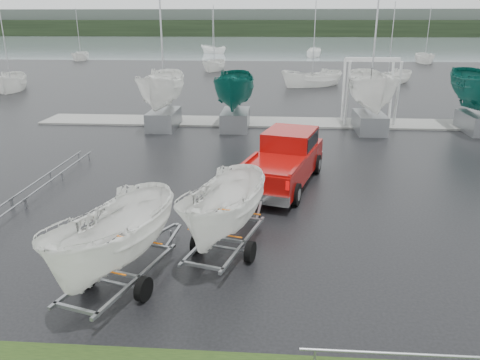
# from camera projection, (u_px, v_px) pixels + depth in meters

# --- Properties ---
(ground_plane) EXTENTS (120.00, 120.00, 0.00)m
(ground_plane) POSITION_uv_depth(u_px,v_px,m) (274.00, 194.00, 17.83)
(ground_plane) COLOR black
(ground_plane) RESTS_ON ground
(lake) EXTENTS (300.00, 300.00, 0.00)m
(lake) POSITION_uv_depth(u_px,v_px,m) (275.00, 47.00, 112.12)
(lake) COLOR gray
(lake) RESTS_ON ground
(dock) EXTENTS (30.00, 3.00, 0.12)m
(dock) POSITION_uv_depth(u_px,v_px,m) (275.00, 122.00, 30.07)
(dock) COLOR gray
(dock) RESTS_ON ground
(treeline) EXTENTS (300.00, 8.00, 6.00)m
(treeline) POSITION_uv_depth(u_px,v_px,m) (275.00, 28.00, 177.14)
(treeline) COLOR black
(treeline) RESTS_ON ground
(far_hill) EXTENTS (300.00, 6.00, 10.00)m
(far_hill) POSITION_uv_depth(u_px,v_px,m) (275.00, 23.00, 184.03)
(far_hill) COLOR #4C5651
(far_hill) RESTS_ON ground
(pickup_truck) EXTENTS (3.64, 6.43, 2.03)m
(pickup_truck) POSITION_uv_depth(u_px,v_px,m) (285.00, 157.00, 18.82)
(pickup_truck) COLOR #8C0907
(pickup_truck) RESTS_ON ground
(trailer_hitched) EXTENTS (2.11, 3.79, 5.02)m
(trailer_hitched) POSITION_uv_depth(u_px,v_px,m) (225.00, 162.00, 12.44)
(trailer_hitched) COLOR gray
(trailer_hitched) RESTS_ON ground
(trailer_parked) EXTENTS (2.18, 3.79, 5.11)m
(trailer_parked) POSITION_uv_depth(u_px,v_px,m) (111.00, 184.00, 10.67)
(trailer_parked) COLOR gray
(trailer_parked) RESTS_ON ground
(boat_hoist) EXTENTS (3.30, 2.18, 4.12)m
(boat_hoist) POSITION_uv_depth(u_px,v_px,m) (371.00, 82.00, 28.82)
(boat_hoist) COLOR silver
(boat_hoist) RESTS_ON ground
(keelboat_0) EXTENTS (2.37, 3.20, 10.54)m
(keelboat_0) POSITION_uv_depth(u_px,v_px,m) (161.00, 65.00, 27.42)
(keelboat_0) COLOR gray
(keelboat_0) RESTS_ON ground
(keelboat_1) EXTENTS (2.32, 3.20, 7.27)m
(keelboat_1) POSITION_uv_depth(u_px,v_px,m) (235.00, 67.00, 27.35)
(keelboat_1) COLOR gray
(keelboat_1) RESTS_ON ground
(keelboat_2) EXTENTS (2.47, 3.20, 10.64)m
(keelboat_2) POSITION_uv_depth(u_px,v_px,m) (375.00, 64.00, 26.54)
(keelboat_2) COLOR gray
(keelboat_2) RESTS_ON ground
(mast_rack_0) EXTENTS (0.56, 6.50, 0.06)m
(mast_rack_0) POSITION_uv_depth(u_px,v_px,m) (56.00, 172.00, 19.26)
(mast_rack_0) COLOR gray
(mast_rack_0) RESTS_ON ground
(moored_boat_0) EXTENTS (3.30, 3.35, 11.45)m
(moored_boat_0) POSITION_uv_depth(u_px,v_px,m) (12.00, 90.00, 43.75)
(moored_boat_0) COLOR white
(moored_boat_0) RESTS_ON ground
(moored_boat_1) EXTENTS (2.61, 2.67, 11.04)m
(moored_boat_1) POSITION_uv_depth(u_px,v_px,m) (214.00, 71.00, 60.48)
(moored_boat_1) COLOR white
(moored_boat_1) RESTS_ON ground
(moored_boat_2) EXTENTS (3.60, 3.57, 11.47)m
(moored_boat_2) POSITION_uv_depth(u_px,v_px,m) (312.00, 86.00, 46.44)
(moored_boat_2) COLOR white
(moored_boat_2) RESTS_ON ground
(moored_boat_3) EXTENTS (2.70, 2.76, 11.26)m
(moored_boat_3) POSITION_uv_depth(u_px,v_px,m) (424.00, 63.00, 70.97)
(moored_boat_3) COLOR white
(moored_boat_3) RESTS_ON ground
(moored_boat_4) EXTENTS (2.53, 2.58, 10.92)m
(moored_boat_4) POSITION_uv_depth(u_px,v_px,m) (81.00, 60.00, 75.77)
(moored_boat_4) COLOR white
(moored_boat_4) RESTS_ON ground
(moored_boat_5) EXTENTS (2.81, 2.87, 11.23)m
(moored_boat_5) POSITION_uv_depth(u_px,v_px,m) (313.00, 57.00, 81.94)
(moored_boat_5) COLOR white
(moored_boat_5) RESTS_ON ground
(moored_boat_6) EXTENTS (3.31, 3.29, 11.10)m
(moored_boat_6) POSITION_uv_depth(u_px,v_px,m) (213.00, 53.00, 91.50)
(moored_boat_6) COLOR white
(moored_boat_6) RESTS_ON ground
(moored_boat_7) EXTENTS (3.25, 3.23, 11.10)m
(moored_boat_7) POSITION_uv_depth(u_px,v_px,m) (387.00, 84.00, 48.33)
(moored_boat_7) COLOR white
(moored_boat_7) RESTS_ON ground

